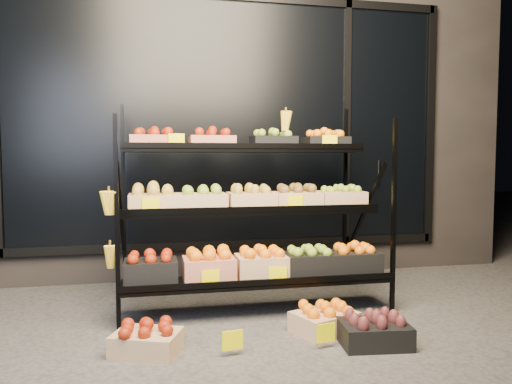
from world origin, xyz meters
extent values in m
plane|color=#514F4C|center=(0.00, 0.00, 0.00)|extent=(24.00, 24.00, 0.00)
cube|color=#2D2826|center=(0.00, 2.60, 1.75)|extent=(6.00, 2.00, 3.50)
cube|color=black|center=(0.00, 1.58, 1.55)|extent=(4.20, 0.04, 2.40)
cube|color=black|center=(0.00, 1.56, 0.34)|extent=(4.30, 0.06, 0.08)
cube|color=black|center=(2.15, 1.56, 1.55)|extent=(0.08, 0.06, 2.50)
cube|color=black|center=(1.20, 1.56, 1.55)|extent=(0.06, 0.06, 2.50)
cylinder|color=black|center=(1.55, 1.53, 1.05)|extent=(0.02, 0.02, 0.25)
cube|color=black|center=(-1.02, 0.18, 0.75)|extent=(0.03, 0.03, 1.50)
cube|color=black|center=(1.02, 0.18, 0.75)|extent=(0.03, 0.03, 1.50)
cube|color=black|center=(-1.02, 1.15, 0.83)|extent=(0.03, 0.03, 1.66)
cube|color=black|center=(1.02, 1.15, 0.83)|extent=(0.03, 0.03, 1.66)
cube|color=black|center=(0.00, 0.35, 0.27)|extent=(2.05, 0.42, 0.03)
cube|color=black|center=(0.00, 0.15, 0.30)|extent=(2.05, 0.02, 0.05)
cube|color=black|center=(0.00, 0.65, 0.77)|extent=(2.05, 0.40, 0.03)
cube|color=black|center=(0.00, 0.46, 0.80)|extent=(2.05, 0.02, 0.05)
cube|color=black|center=(0.00, 0.95, 1.27)|extent=(2.05, 0.40, 0.03)
cube|color=black|center=(0.00, 0.76, 1.30)|extent=(2.05, 0.02, 0.05)
cube|color=tan|center=(-0.77, 0.95, 1.33)|extent=(0.38, 0.28, 0.11)
ellipsoid|color=#A01C0B|center=(-0.77, 0.95, 1.42)|extent=(0.32, 0.24, 0.07)
cube|color=tan|center=(-0.28, 0.95, 1.33)|extent=(0.38, 0.28, 0.11)
ellipsoid|color=#A01C0B|center=(-0.28, 0.95, 1.42)|extent=(0.32, 0.24, 0.07)
cube|color=black|center=(0.27, 0.95, 1.33)|extent=(0.38, 0.28, 0.11)
ellipsoid|color=#8DB52D|center=(0.27, 0.95, 1.42)|extent=(0.32, 0.24, 0.07)
cube|color=black|center=(0.75, 0.95, 1.33)|extent=(0.38, 0.28, 0.11)
ellipsoid|color=orange|center=(0.75, 0.95, 1.42)|extent=(0.32, 0.24, 0.07)
cube|color=tan|center=(-0.77, 0.65, 0.85)|extent=(0.38, 0.28, 0.14)
ellipsoid|color=gold|center=(-0.77, 0.65, 0.95)|extent=(0.32, 0.24, 0.07)
cube|color=tan|center=(-0.39, 0.65, 0.85)|extent=(0.38, 0.28, 0.14)
ellipsoid|color=#8DB52D|center=(-0.39, 0.65, 0.95)|extent=(0.32, 0.24, 0.07)
cube|color=tan|center=(0.01, 0.65, 0.85)|extent=(0.38, 0.28, 0.14)
ellipsoid|color=gold|center=(0.01, 0.65, 0.95)|extent=(0.32, 0.24, 0.07)
cube|color=tan|center=(0.39, 0.65, 0.85)|extent=(0.38, 0.28, 0.14)
ellipsoid|color=brown|center=(0.39, 0.65, 0.95)|extent=(0.32, 0.24, 0.07)
cube|color=tan|center=(0.78, 0.65, 0.85)|extent=(0.38, 0.28, 0.14)
ellipsoid|color=#8DB52D|center=(0.78, 0.65, 0.95)|extent=(0.32, 0.24, 0.07)
cube|color=black|center=(-0.80, 0.35, 0.37)|extent=(0.38, 0.28, 0.18)
ellipsoid|color=#A01C0B|center=(-0.80, 0.35, 0.49)|extent=(0.32, 0.24, 0.07)
cube|color=tan|center=(-0.38, 0.35, 0.37)|extent=(0.38, 0.28, 0.18)
ellipsoid|color=orange|center=(-0.38, 0.35, 0.49)|extent=(0.32, 0.24, 0.07)
cube|color=tan|center=(0.02, 0.35, 0.37)|extent=(0.38, 0.28, 0.18)
ellipsoid|color=orange|center=(0.02, 0.35, 0.49)|extent=(0.32, 0.24, 0.07)
cube|color=black|center=(0.40, 0.35, 0.37)|extent=(0.38, 0.28, 0.18)
ellipsoid|color=#8DB52D|center=(0.40, 0.35, 0.49)|extent=(0.32, 0.24, 0.07)
cube|color=black|center=(0.78, 0.35, 0.37)|extent=(0.38, 0.28, 0.18)
ellipsoid|color=orange|center=(0.78, 0.35, 0.49)|extent=(0.32, 0.24, 0.07)
ellipsoid|color=yellow|center=(-1.07, 0.20, 0.99)|extent=(0.14, 0.08, 0.22)
ellipsoid|color=yellow|center=(-1.07, 0.20, 0.61)|extent=(0.14, 0.08, 0.22)
ellipsoid|color=yellow|center=(0.35, 0.85, 1.61)|extent=(0.14, 0.08, 0.22)
cube|color=#FAE900|center=(-0.80, 0.50, 0.84)|extent=(0.13, 0.01, 0.12)
cube|color=#FAE900|center=(0.33, 0.50, 0.84)|extent=(0.13, 0.01, 0.12)
cube|color=#FAE900|center=(0.73, 0.80, 1.34)|extent=(0.13, 0.01, 0.12)
cube|color=#FAE900|center=(-0.58, 0.80, 1.34)|extent=(0.13, 0.01, 0.12)
cube|color=#FAE900|center=(-0.39, 0.20, 0.34)|extent=(0.13, 0.01, 0.12)
cube|color=#FAE900|center=(0.11, 0.20, 0.34)|extent=(0.13, 0.01, 0.12)
cube|color=#FAE900|center=(-0.33, -0.40, 0.06)|extent=(0.13, 0.01, 0.12)
cube|color=#FAE900|center=(0.27, -0.40, 0.06)|extent=(0.13, 0.01, 0.12)
cube|color=tan|center=(-0.84, -0.24, 0.07)|extent=(0.47, 0.41, 0.13)
ellipsoid|color=#A01C0B|center=(-0.84, -0.24, 0.16)|extent=(0.40, 0.35, 0.07)
cube|color=tan|center=(0.36, -0.12, 0.07)|extent=(0.50, 0.43, 0.14)
ellipsoid|color=orange|center=(0.36, -0.12, 0.17)|extent=(0.42, 0.36, 0.07)
cube|color=black|center=(0.59, -0.41, 0.07)|extent=(0.46, 0.36, 0.15)
ellipsoid|color=maroon|center=(0.59, -0.41, 0.18)|extent=(0.39, 0.30, 0.07)
camera|label=1|loc=(-0.81, -3.31, 1.21)|focal=35.00mm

